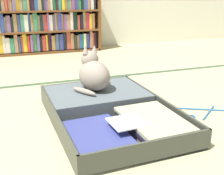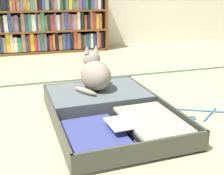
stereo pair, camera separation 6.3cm
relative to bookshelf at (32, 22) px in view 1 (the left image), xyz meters
name	(u,v)px [view 1 (the left image)]	position (x,y,z in m)	size (l,w,h in m)	color
ground_plane	(119,133)	(0.20, -2.23, -0.35)	(10.00, 10.00, 0.00)	tan
tatami_border	(75,80)	(0.20, -1.26, -0.35)	(4.80, 0.05, 0.00)	#334A34
bookshelf	(32,22)	(0.00, 0.00, 0.00)	(1.54, 0.29, 0.72)	brown
open_suitcase	(108,109)	(0.21, -2.02, -0.31)	(0.63, 0.92, 0.10)	#3B3E36
black_cat	(93,74)	(0.19, -1.82, -0.15)	(0.25, 0.28, 0.27)	gray
clothes_hanger	(190,111)	(0.69, -2.13, -0.35)	(0.38, 0.29, 0.01)	#2D6092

